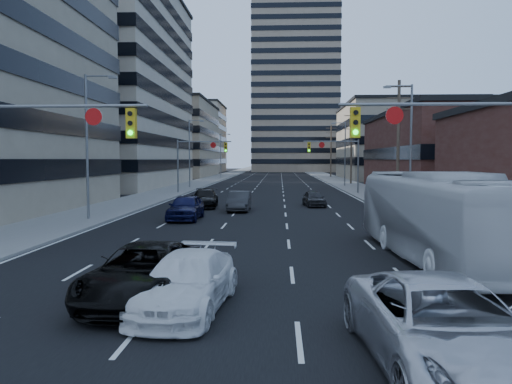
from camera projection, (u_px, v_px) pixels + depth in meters
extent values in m
plane|color=black|center=(214.00, 340.00, 10.57)|extent=(400.00, 400.00, 0.00)
cube|color=black|center=(275.00, 173.00, 140.14)|extent=(18.00, 300.00, 0.02)
cube|color=slate|center=(234.00, 173.00, 140.68)|extent=(5.00, 300.00, 0.15)
cube|color=slate|center=(316.00, 173.00, 139.60)|extent=(5.00, 300.00, 0.15)
cube|color=#ADA089|center=(80.00, 88.00, 70.74)|extent=(26.00, 34.00, 28.00)
cube|color=gray|center=(166.00, 141.00, 110.86)|extent=(20.00, 30.00, 16.00)
cube|color=#472119|center=(471.00, 154.00, 58.98)|extent=(20.00, 30.00, 9.00)
cube|color=gray|center=(402.00, 143.00, 96.64)|extent=(22.00, 28.00, 14.00)
cube|color=gray|center=(295.00, 80.00, 157.90)|extent=(26.00, 26.00, 58.00)
cube|color=#ADA089|center=(183.00, 139.00, 150.78)|extent=(24.00, 24.00, 20.00)
cube|color=gray|center=(390.00, 151.00, 138.24)|extent=(22.00, 22.00, 12.00)
cylinder|color=slate|center=(61.00, 106.00, 18.48)|extent=(6.50, 0.12, 0.12)
cube|color=gold|center=(131.00, 123.00, 18.40)|extent=(0.35, 0.28, 1.10)
cylinder|color=black|center=(130.00, 113.00, 18.22)|extent=(0.18, 0.06, 0.18)
cylinder|color=black|center=(130.00, 123.00, 18.24)|extent=(0.18, 0.06, 0.18)
cylinder|color=#0CE526|center=(130.00, 133.00, 18.26)|extent=(0.18, 0.06, 0.18)
cylinder|color=white|center=(94.00, 117.00, 18.42)|extent=(0.64, 0.06, 0.64)
cylinder|color=slate|center=(430.00, 104.00, 17.84)|extent=(6.50, 0.12, 0.12)
cube|color=gold|center=(355.00, 123.00, 18.01)|extent=(0.35, 0.28, 1.10)
cylinder|color=black|center=(356.00, 112.00, 17.83)|extent=(0.18, 0.06, 0.18)
cylinder|color=black|center=(356.00, 122.00, 17.85)|extent=(0.18, 0.06, 0.18)
cylinder|color=#0CE526|center=(356.00, 132.00, 17.88)|extent=(0.18, 0.06, 0.18)
cylinder|color=white|center=(395.00, 115.00, 17.90)|extent=(0.64, 0.06, 0.64)
cylinder|color=slate|center=(178.00, 167.00, 55.70)|extent=(0.18, 0.18, 6.00)
cylinder|color=slate|center=(204.00, 142.00, 55.37)|extent=(6.00, 0.12, 0.12)
cube|color=gold|center=(226.00, 147.00, 55.30)|extent=(0.35, 0.28, 1.10)
cylinder|color=black|center=(226.00, 144.00, 55.12)|extent=(0.18, 0.06, 0.18)
cylinder|color=black|center=(226.00, 147.00, 55.14)|extent=(0.18, 0.06, 0.18)
cylinder|color=#0CE526|center=(226.00, 151.00, 55.17)|extent=(0.18, 0.06, 0.18)
cylinder|color=white|center=(213.00, 145.00, 55.32)|extent=(0.64, 0.06, 0.64)
cylinder|color=slate|center=(358.00, 167.00, 54.75)|extent=(0.18, 0.18, 6.00)
cylinder|color=slate|center=(331.00, 141.00, 54.71)|extent=(6.00, 0.12, 0.12)
cube|color=gold|center=(309.00, 147.00, 54.87)|extent=(0.35, 0.28, 1.10)
cylinder|color=black|center=(309.00, 144.00, 54.69)|extent=(0.18, 0.06, 0.18)
cylinder|color=black|center=(309.00, 147.00, 54.71)|extent=(0.18, 0.06, 0.18)
cylinder|color=#0CE526|center=(309.00, 150.00, 54.73)|extent=(0.18, 0.06, 0.18)
cylinder|color=white|center=(322.00, 145.00, 54.76)|extent=(0.64, 0.06, 0.64)
cylinder|color=#4C3D2D|center=(398.00, 141.00, 45.51)|extent=(0.28, 0.28, 11.00)
cube|color=#4C3D2D|center=(399.00, 87.00, 45.19)|extent=(2.20, 0.10, 0.10)
cube|color=#4C3D2D|center=(399.00, 98.00, 45.26)|extent=(2.20, 0.10, 0.10)
cube|color=#4C3D2D|center=(399.00, 109.00, 45.33)|extent=(2.20, 0.10, 0.10)
cylinder|color=#4C3D2D|center=(351.00, 148.00, 75.42)|extent=(0.28, 0.28, 11.00)
cube|color=#4C3D2D|center=(352.00, 116.00, 75.10)|extent=(2.20, 0.10, 0.10)
cube|color=#4C3D2D|center=(352.00, 122.00, 75.16)|extent=(2.20, 0.10, 0.10)
cube|color=#4C3D2D|center=(351.00, 129.00, 75.23)|extent=(2.20, 0.10, 0.10)
cylinder|color=#4C3D2D|center=(331.00, 151.00, 105.32)|extent=(0.28, 0.28, 11.00)
cube|color=#4C3D2D|center=(331.00, 128.00, 105.00)|extent=(2.20, 0.10, 0.10)
cube|color=#4C3D2D|center=(331.00, 133.00, 105.06)|extent=(2.20, 0.10, 0.10)
cube|color=#4C3D2D|center=(331.00, 138.00, 105.13)|extent=(2.20, 0.10, 0.10)
cylinder|color=slate|center=(87.00, 148.00, 30.71)|extent=(0.16, 0.16, 9.00)
cylinder|color=slate|center=(100.00, 76.00, 30.38)|extent=(1.80, 0.10, 0.10)
cube|color=slate|center=(113.00, 77.00, 30.34)|extent=(0.50, 0.22, 0.14)
cylinder|color=slate|center=(189.00, 154.00, 65.59)|extent=(0.16, 0.16, 9.00)
cylinder|color=slate|center=(196.00, 121.00, 65.26)|extent=(1.80, 0.10, 0.10)
cube|color=slate|center=(202.00, 121.00, 65.23)|extent=(0.50, 0.22, 0.14)
cylinder|color=slate|center=(221.00, 156.00, 100.48)|extent=(0.16, 0.16, 9.00)
cylinder|color=slate|center=(225.00, 134.00, 100.15)|extent=(1.80, 0.10, 0.10)
cube|color=slate|center=(229.00, 134.00, 100.12)|extent=(0.50, 0.22, 0.14)
cylinder|color=slate|center=(411.00, 150.00, 34.70)|extent=(0.16, 0.16, 9.00)
cylinder|color=slate|center=(399.00, 86.00, 34.45)|extent=(1.80, 0.10, 0.10)
cube|color=slate|center=(387.00, 87.00, 34.49)|extent=(0.50, 0.22, 0.14)
cylinder|color=slate|center=(345.00, 154.00, 69.58)|extent=(0.16, 0.16, 9.00)
cylinder|color=slate|center=(339.00, 123.00, 69.34)|extent=(1.80, 0.10, 0.10)
cube|color=slate|center=(333.00, 123.00, 69.38)|extent=(0.50, 0.22, 0.14)
imported|color=black|center=(145.00, 273.00, 13.46)|extent=(2.73, 5.57, 1.52)
imported|color=white|center=(187.00, 282.00, 12.67)|extent=(2.46, 5.05, 1.42)
imported|color=silver|center=(445.00, 326.00, 8.99)|extent=(3.10, 6.04, 1.63)
imported|color=silver|center=(436.00, 216.00, 18.74)|extent=(3.43, 12.21, 3.37)
imported|color=#0D0F36|center=(186.00, 207.00, 31.44)|extent=(1.90, 4.72, 1.61)
imported|color=#2D2D2F|center=(239.00, 201.00, 36.84)|extent=(1.56, 4.42, 1.45)
imported|color=black|center=(205.00, 199.00, 39.52)|extent=(2.39, 5.11, 1.44)
imported|color=#2C2C2E|center=(314.00, 199.00, 40.44)|extent=(1.94, 3.96, 1.30)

